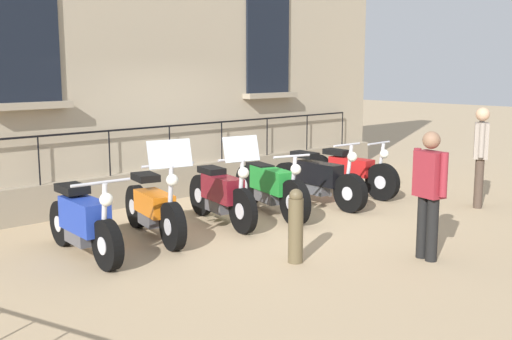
% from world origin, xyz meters
% --- Properties ---
extents(ground_plane, '(60.00, 60.00, 0.00)m').
position_xyz_m(ground_plane, '(0.00, 0.00, 0.00)').
color(ground_plane, tan).
extents(motorcycle_blue, '(1.92, 0.73, 1.04)m').
position_xyz_m(motorcycle_blue, '(0.10, -2.77, 0.43)').
color(motorcycle_blue, black).
rests_on(motorcycle_blue, ground_plane).
extents(motorcycle_orange, '(1.95, 0.80, 1.43)m').
position_xyz_m(motorcycle_orange, '(-0.03, -1.65, 0.43)').
color(motorcycle_orange, black).
rests_on(motorcycle_orange, ground_plane).
extents(motorcycle_maroon, '(1.93, 0.75, 1.38)m').
position_xyz_m(motorcycle_maroon, '(-0.01, -0.47, 0.46)').
color(motorcycle_maroon, black).
rests_on(motorcycle_maroon, ground_plane).
extents(motorcycle_green, '(2.16, 0.83, 1.04)m').
position_xyz_m(motorcycle_green, '(0.04, 0.50, 0.43)').
color(motorcycle_green, black).
rests_on(motorcycle_green, ground_plane).
extents(motorcycle_black, '(2.17, 0.59, 1.11)m').
position_xyz_m(motorcycle_black, '(0.07, 1.60, 0.42)').
color(motorcycle_black, black).
rests_on(motorcycle_black, ground_plane).
extents(motorcycle_red, '(2.16, 0.62, 1.03)m').
position_xyz_m(motorcycle_red, '(-0.10, 2.67, 0.42)').
color(motorcycle_red, black).
rests_on(motorcycle_red, ground_plane).
extents(bollard, '(0.18, 0.18, 0.91)m').
position_xyz_m(bollard, '(2.03, -1.02, 0.46)').
color(bollard, brown).
rests_on(bollard, ground_plane).
extents(pedestrian_standing, '(0.37, 0.48, 1.68)m').
position_xyz_m(pedestrian_standing, '(2.05, 3.42, 0.95)').
color(pedestrian_standing, '#47382D').
rests_on(pedestrian_standing, ground_plane).
extents(pedestrian_walking, '(0.52, 0.30, 1.58)m').
position_xyz_m(pedestrian_walking, '(3.04, 0.25, 0.88)').
color(pedestrian_walking, black).
rests_on(pedestrian_walking, ground_plane).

